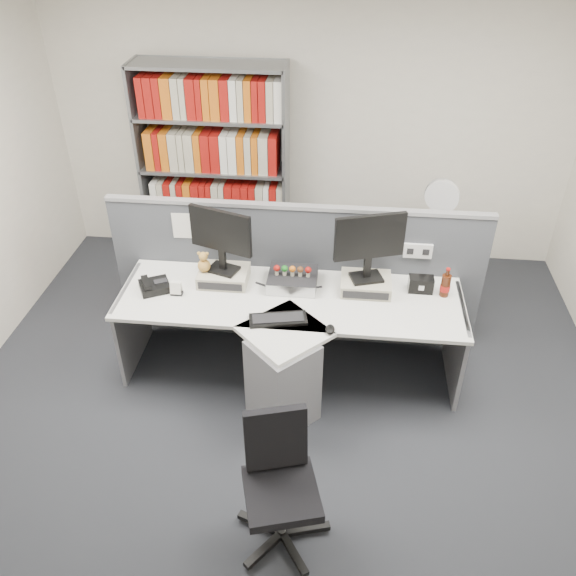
# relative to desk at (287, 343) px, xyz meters

# --- Properties ---
(ground) EXTENTS (5.50, 5.50, 0.00)m
(ground) POSITION_rel_desk_xyz_m (0.00, -0.60, -0.46)
(ground) COLOR #2F3137
(ground) RESTS_ON ground
(room_shell) EXTENTS (5.04, 5.54, 2.72)m
(room_shell) POSITION_rel_desk_xyz_m (0.00, -0.60, 1.33)
(room_shell) COLOR white
(room_shell) RESTS_ON ground
(partition) EXTENTS (3.00, 0.08, 1.27)m
(partition) POSITION_rel_desk_xyz_m (0.00, 0.65, 0.19)
(partition) COLOR #484B52
(partition) RESTS_ON ground
(desk) EXTENTS (2.60, 1.20, 0.72)m
(desk) POSITION_rel_desk_xyz_m (0.00, 0.00, 0.00)
(desk) COLOR white
(desk) RESTS_ON ground
(monitor_riser_left) EXTENTS (0.38, 0.31, 0.10)m
(monitor_riser_left) POSITION_rel_desk_xyz_m (-0.54, 0.38, 0.31)
(monitor_riser_left) COLOR #BCB59C
(monitor_riser_left) RESTS_ON desk
(monitor_riser_right) EXTENTS (0.38, 0.31, 0.10)m
(monitor_riser_right) POSITION_rel_desk_xyz_m (0.56, 0.38, 0.31)
(monitor_riser_right) COLOR #BCB59C
(monitor_riser_right) RESTS_ON desk
(monitor_left) EXTENTS (0.49, 0.23, 0.52)m
(monitor_left) POSITION_rel_desk_xyz_m (-0.54, 0.38, 0.67)
(monitor_left) COLOR black
(monitor_left) RESTS_ON monitor_riser_left
(monitor_right) EXTENTS (0.51, 0.23, 0.54)m
(monitor_right) POSITION_rel_desk_xyz_m (0.56, 0.38, 0.69)
(monitor_right) COLOR black
(monitor_right) RESTS_ON monitor_riser_right
(desktop_pc) EXTENTS (0.37, 0.33, 0.10)m
(desktop_pc) POSITION_rel_desk_xyz_m (0.00, 0.39, 0.31)
(desktop_pc) COLOR black
(desktop_pc) RESTS_ON desk
(figurines) EXTENTS (0.29, 0.05, 0.09)m
(figurines) POSITION_rel_desk_xyz_m (0.00, 0.37, 0.41)
(figurines) COLOR #BCB59C
(figurines) RESTS_ON desktop_pc
(keyboard) EXTENTS (0.43, 0.24, 0.03)m
(keyboard) POSITION_rel_desk_xyz_m (-0.06, -0.07, 0.28)
(keyboard) COLOR black
(keyboard) RESTS_ON desk
(mouse) EXTENTS (0.07, 0.11, 0.04)m
(mouse) POSITION_rel_desk_xyz_m (0.32, -0.16, 0.28)
(mouse) COLOR black
(mouse) RESTS_ON desk
(desk_phone) EXTENTS (0.28, 0.27, 0.09)m
(desk_phone) POSITION_rel_desk_xyz_m (-1.05, 0.21, 0.30)
(desk_phone) COLOR black
(desk_phone) RESTS_ON desk
(desk_calendar) EXTENTS (0.09, 0.07, 0.11)m
(desk_calendar) POSITION_rel_desk_xyz_m (-0.86, 0.17, 0.31)
(desk_calendar) COLOR black
(desk_calendar) RESTS_ON desk
(plush_toy) EXTENTS (0.10, 0.10, 0.17)m
(plush_toy) POSITION_rel_desk_xyz_m (-0.68, 0.36, 0.44)
(plush_toy) COLOR gold
(plush_toy) RESTS_ON monitor_riser_left
(speaker) EXTENTS (0.19, 0.10, 0.12)m
(speaker) POSITION_rel_desk_xyz_m (0.98, 0.41, 0.33)
(speaker) COLOR black
(speaker) RESTS_ON desk
(cola_bottle) EXTENTS (0.07, 0.07, 0.24)m
(cola_bottle) POSITION_rel_desk_xyz_m (1.15, 0.37, 0.35)
(cola_bottle) COLOR #3F190A
(cola_bottle) RESTS_ON desk
(shelving_unit) EXTENTS (1.41, 0.40, 2.00)m
(shelving_unit) POSITION_rel_desk_xyz_m (-0.90, 1.85, 0.52)
(shelving_unit) COLOR slate
(shelving_unit) RESTS_ON ground
(filing_cabinet) EXTENTS (0.45, 0.61, 0.70)m
(filing_cabinet) POSITION_rel_desk_xyz_m (1.20, 1.40, -0.11)
(filing_cabinet) COLOR slate
(filing_cabinet) RESTS_ON ground
(desk_fan) EXTENTS (0.30, 0.18, 0.50)m
(desk_fan) POSITION_rel_desk_xyz_m (1.20, 1.40, 0.56)
(desk_fan) COLOR white
(desk_fan) RESTS_ON filing_cabinet
(office_chair) EXTENTS (0.58, 0.56, 0.88)m
(office_chair) POSITION_rel_desk_xyz_m (0.09, -1.23, 0.01)
(office_chair) COLOR silver
(office_chair) RESTS_ON ground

